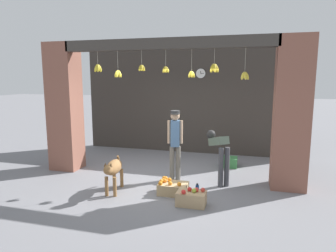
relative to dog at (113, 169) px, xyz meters
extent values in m
plane|color=slate|center=(0.79, 0.91, -0.49)|extent=(60.00, 60.00, 0.00)
cube|color=#38332D|center=(0.79, 3.74, 1.09)|extent=(6.62, 0.12, 3.16)
cube|color=brown|center=(-1.87, 1.21, 1.09)|extent=(0.70, 0.60, 3.16)
cube|color=brown|center=(3.45, 1.21, 1.09)|extent=(0.70, 0.60, 3.16)
cube|color=#3D3833|center=(0.79, 1.03, 2.55)|extent=(4.72, 0.24, 0.24)
cylinder|color=#B2AD99|center=(-0.84, 1.07, 2.28)|extent=(0.01, 0.01, 0.30)
ellipsoid|color=yellow|center=(-0.79, 1.07, 2.05)|extent=(0.13, 0.07, 0.20)
ellipsoid|color=yellow|center=(-0.81, 1.11, 2.05)|extent=(0.10, 0.12, 0.20)
ellipsoid|color=yellow|center=(-0.86, 1.11, 2.05)|extent=(0.10, 0.12, 0.20)
ellipsoid|color=yellow|center=(-0.89, 1.07, 2.05)|extent=(0.13, 0.07, 0.20)
ellipsoid|color=yellow|center=(-0.86, 1.03, 2.05)|extent=(0.10, 0.12, 0.20)
ellipsoid|color=yellow|center=(-0.81, 1.03, 2.05)|extent=(0.10, 0.12, 0.20)
cylinder|color=#B2AD99|center=(-0.30, 1.00, 2.21)|extent=(0.01, 0.01, 0.44)
ellipsoid|color=yellow|center=(-0.26, 1.00, 1.91)|extent=(0.12, 0.06, 0.18)
ellipsoid|color=yellow|center=(-0.30, 1.04, 1.91)|extent=(0.06, 0.12, 0.18)
ellipsoid|color=yellow|center=(-0.34, 1.00, 1.91)|extent=(0.12, 0.06, 0.18)
ellipsoid|color=yellow|center=(-0.30, 0.96, 1.91)|extent=(0.06, 0.12, 0.18)
cylinder|color=#B2AD99|center=(0.28, 0.99, 2.27)|extent=(0.01, 0.01, 0.32)
ellipsoid|color=yellow|center=(0.32, 0.99, 2.04)|extent=(0.10, 0.05, 0.15)
ellipsoid|color=yellow|center=(0.29, 1.02, 2.04)|extent=(0.07, 0.10, 0.16)
ellipsoid|color=yellow|center=(0.25, 1.01, 2.04)|extent=(0.09, 0.08, 0.16)
ellipsoid|color=yellow|center=(0.25, 0.96, 2.04)|extent=(0.09, 0.08, 0.16)
ellipsoid|color=yellow|center=(0.29, 0.95, 2.04)|extent=(0.07, 0.10, 0.16)
cylinder|color=#B2AD99|center=(0.81, 1.05, 2.25)|extent=(0.01, 0.01, 0.36)
ellipsoid|color=yellow|center=(0.85, 1.05, 2.00)|extent=(0.10, 0.05, 0.15)
ellipsoid|color=yellow|center=(0.81, 1.09, 2.00)|extent=(0.05, 0.10, 0.15)
ellipsoid|color=yellow|center=(0.77, 1.05, 2.00)|extent=(0.10, 0.05, 0.15)
ellipsoid|color=yellow|center=(0.81, 1.01, 2.00)|extent=(0.05, 0.10, 0.15)
cylinder|color=#B2AD99|center=(1.39, 1.03, 2.20)|extent=(0.01, 0.01, 0.46)
ellipsoid|color=yellow|center=(1.43, 1.03, 1.90)|extent=(0.10, 0.05, 0.15)
ellipsoid|color=yellow|center=(1.40, 1.06, 1.90)|extent=(0.07, 0.10, 0.16)
ellipsoid|color=yellow|center=(1.36, 1.05, 1.90)|extent=(0.09, 0.08, 0.16)
ellipsoid|color=yellow|center=(1.36, 1.01, 1.90)|extent=(0.09, 0.08, 0.16)
ellipsoid|color=yellow|center=(1.40, 0.99, 1.90)|extent=(0.07, 0.10, 0.16)
cylinder|color=#B2AD99|center=(1.87, 1.03, 2.27)|extent=(0.01, 0.01, 0.32)
ellipsoid|color=yellow|center=(1.92, 1.03, 2.02)|extent=(0.13, 0.07, 0.20)
ellipsoid|color=yellow|center=(1.88, 1.08, 2.02)|extent=(0.09, 0.13, 0.21)
ellipsoid|color=yellow|center=(1.83, 1.06, 2.02)|extent=(0.12, 0.11, 0.21)
ellipsoid|color=yellow|center=(1.83, 1.00, 2.02)|extent=(0.12, 0.11, 0.21)
ellipsoid|color=yellow|center=(1.88, 0.98, 2.02)|extent=(0.09, 0.13, 0.21)
cylinder|color=#B2AD99|center=(2.49, 0.99, 2.19)|extent=(0.01, 0.01, 0.48)
ellipsoid|color=gold|center=(2.54, 0.99, 1.87)|extent=(0.12, 0.06, 0.18)
ellipsoid|color=gold|center=(2.50, 1.03, 1.87)|extent=(0.08, 0.11, 0.18)
ellipsoid|color=gold|center=(2.46, 1.01, 1.87)|extent=(0.11, 0.10, 0.19)
ellipsoid|color=gold|center=(2.46, 0.96, 1.87)|extent=(0.11, 0.10, 0.19)
ellipsoid|color=gold|center=(2.50, 0.95, 1.87)|extent=(0.08, 0.11, 0.18)
ellipsoid|color=olive|center=(-0.01, 0.05, 0.03)|extent=(0.38, 0.73, 0.28)
cylinder|color=olive|center=(0.12, -0.20, -0.29)|extent=(0.07, 0.07, 0.39)
cylinder|color=olive|center=(-0.05, -0.23, -0.29)|extent=(0.07, 0.07, 0.39)
cylinder|color=olive|center=(0.03, 0.32, -0.29)|extent=(0.07, 0.07, 0.39)
cylinder|color=olive|center=(-0.13, 0.29, -0.29)|extent=(0.07, 0.07, 0.39)
ellipsoid|color=olive|center=(0.05, -0.33, 0.09)|extent=(0.21, 0.28, 0.19)
cone|color=brown|center=(0.11, -0.32, 0.19)|extent=(0.06, 0.06, 0.08)
cone|color=brown|center=(0.00, -0.34, 0.19)|extent=(0.06, 0.06, 0.08)
cylinder|color=olive|center=(-0.07, 0.42, 0.05)|extent=(0.08, 0.22, 0.28)
cylinder|color=#6B665B|center=(1.09, 1.07, -0.10)|extent=(0.11, 0.11, 0.79)
cylinder|color=#6B665B|center=(0.96, 1.04, -0.10)|extent=(0.11, 0.11, 0.79)
cube|color=#4C7099|center=(1.03, 1.06, 0.59)|extent=(0.23, 0.21, 0.59)
cylinder|color=tan|center=(1.16, 1.09, 0.63)|extent=(0.06, 0.06, 0.52)
cylinder|color=tan|center=(0.89, 1.02, 0.63)|extent=(0.06, 0.06, 0.52)
sphere|color=tan|center=(1.03, 1.06, 0.99)|extent=(0.20, 0.20, 0.20)
cylinder|color=#2D2D2D|center=(1.03, 1.06, 1.07)|extent=(0.21, 0.21, 0.07)
cube|color=#2D2D2D|center=(1.05, 0.96, 1.04)|extent=(0.19, 0.15, 0.01)
cylinder|color=#424247|center=(2.08, 0.88, -0.06)|extent=(0.11, 0.11, 0.86)
cylinder|color=#424247|center=(2.20, 0.96, -0.06)|extent=(0.11, 0.11, 0.86)
cube|color=#4C5B4C|center=(1.98, 1.17, 0.45)|extent=(0.52, 0.65, 0.32)
sphere|color=black|center=(1.78, 1.51, 0.52)|extent=(0.21, 0.21, 0.21)
cube|color=tan|center=(1.19, 0.23, -0.38)|extent=(0.57, 0.42, 0.22)
sphere|color=orange|center=(1.34, 0.12, -0.23)|extent=(0.08, 0.08, 0.08)
sphere|color=orange|center=(1.16, 0.12, -0.23)|extent=(0.08, 0.08, 0.08)
sphere|color=orange|center=(1.00, 0.38, -0.23)|extent=(0.08, 0.08, 0.08)
sphere|color=orange|center=(0.96, 0.19, -0.23)|extent=(0.08, 0.08, 0.08)
sphere|color=orange|center=(0.96, 0.39, -0.23)|extent=(0.08, 0.08, 0.08)
sphere|color=orange|center=(0.97, 0.06, -0.23)|extent=(0.08, 0.08, 0.08)
sphere|color=orange|center=(1.02, 0.23, -0.23)|extent=(0.08, 0.08, 0.08)
sphere|color=orange|center=(0.98, 0.26, -0.23)|extent=(0.08, 0.08, 0.08)
sphere|color=orange|center=(1.09, 0.33, -0.23)|extent=(0.08, 0.08, 0.08)
cube|color=tan|center=(1.65, -0.22, -0.36)|extent=(0.53, 0.34, 0.25)
sphere|color=red|center=(1.53, -0.34, -0.20)|extent=(0.08, 0.08, 0.08)
sphere|color=red|center=(1.85, -0.15, -0.20)|extent=(0.08, 0.08, 0.08)
sphere|color=red|center=(1.73, -0.17, -0.20)|extent=(0.08, 0.08, 0.08)
sphere|color=#99B238|center=(1.70, -0.22, -0.20)|extent=(0.08, 0.08, 0.08)
sphere|color=red|center=(1.61, -0.18, -0.20)|extent=(0.08, 0.08, 0.08)
cube|color=#387A42|center=(2.15, 2.43, -0.36)|extent=(0.44, 0.39, 0.25)
cylinder|color=#2D60AD|center=(1.69, 0.18, -0.37)|extent=(0.07, 0.07, 0.25)
cylinder|color=black|center=(1.69, 0.18, -0.23)|extent=(0.04, 0.04, 0.03)
cylinder|color=black|center=(1.17, 3.67, 1.96)|extent=(0.30, 0.01, 0.30)
cylinder|color=white|center=(1.17, 3.66, 1.96)|extent=(0.28, 0.02, 0.28)
cube|color=black|center=(1.17, 3.64, 1.99)|extent=(0.01, 0.01, 0.08)
cube|color=black|center=(1.21, 3.64, 1.96)|extent=(0.11, 0.01, 0.01)
camera|label=1|loc=(2.60, -5.35, 1.83)|focal=32.00mm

